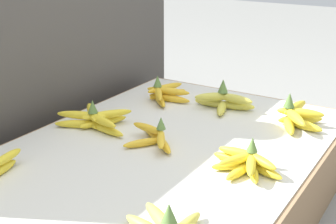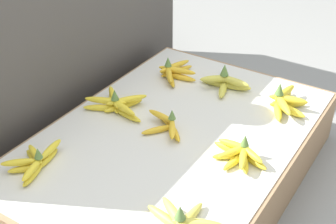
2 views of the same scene
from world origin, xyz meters
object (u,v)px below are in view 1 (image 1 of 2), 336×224
object	(u,v)px
banana_bunch_front_midleft	(246,163)
banana_bunch_back_midleft	(95,119)
banana_bunch_middle_midright	(224,101)
banana_bunch_back_midright	(164,93)
banana_bunch_middle_midleft	(155,137)
banana_bunch_front_midright	(296,116)

from	to	relation	value
banana_bunch_front_midleft	banana_bunch_back_midleft	xyz separation A→B (m)	(0.03, 0.53, 0.00)
banana_bunch_middle_midright	banana_bunch_back_midright	bearing A→B (deg)	96.72
banana_bunch_back_midleft	banana_bunch_back_midright	world-z (taller)	same
banana_bunch_middle_midleft	banana_bunch_back_midleft	distance (m)	0.24
banana_bunch_front_midleft	banana_bunch_middle_midleft	size ratio (longest dim) A/B	1.11
banana_bunch_middle_midleft	banana_bunch_back_midleft	xyz separation A→B (m)	(0.01, 0.24, 0.00)
banana_bunch_front_midright	banana_bunch_middle_midleft	bearing A→B (deg)	140.31
banana_bunch_front_midleft	banana_bunch_front_midright	world-z (taller)	banana_bunch_front_midright
banana_bunch_front_midright	banana_bunch_middle_midright	distance (m)	0.26
banana_bunch_front_midleft	banana_bunch_back_midright	distance (m)	0.61
banana_bunch_front_midleft	banana_bunch_back_midleft	distance (m)	0.53
banana_bunch_front_midleft	banana_bunch_middle_midright	bearing A→B (deg)	32.67
banana_bunch_back_midleft	banana_bunch_middle_midright	bearing A→B (deg)	-37.07
banana_bunch_back_midright	banana_bunch_front_midleft	bearing A→B (deg)	-127.35
banana_bunch_front_midright	banana_bunch_back_midright	distance (m)	0.49
banana_bunch_back_midright	banana_bunch_back_midleft	bearing A→B (deg)	172.08
banana_bunch_front_midleft	banana_bunch_front_midright	distance (m)	0.39
banana_bunch_front_midright	banana_bunch_middle_midleft	world-z (taller)	banana_bunch_front_midright
banana_bunch_middle_midright	banana_bunch_back_midright	xyz separation A→B (m)	(-0.03, 0.23, -0.00)
banana_bunch_front_midright	banana_bunch_back_midright	xyz separation A→B (m)	(-0.02, 0.49, -0.00)
banana_bunch_back_midright	banana_bunch_middle_midright	bearing A→B (deg)	-83.28
banana_bunch_back_midleft	banana_bunch_back_midright	size ratio (longest dim) A/B	1.13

